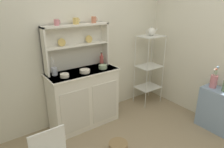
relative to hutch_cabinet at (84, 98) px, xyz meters
name	(u,v)px	position (x,y,z in m)	size (l,w,h in m)	color
wall_back	(80,42)	(0.11, 0.26, 0.80)	(3.84, 0.05, 2.50)	silver
hutch_cabinet	(84,98)	(0.00, 0.00, 0.00)	(1.05, 0.45, 0.88)	white
hutch_shelf_unit	(76,43)	(0.00, 0.16, 0.81)	(0.98, 0.18, 0.66)	silver
bakers_rack	(149,63)	(1.33, -0.04, 0.32)	(0.43, 0.34, 1.27)	silver
side_shelf_blue	(217,109)	(1.55, -1.25, -0.14)	(0.28, 0.48, 0.63)	#849EBC
floor_basket	(118,148)	(0.03, -0.84, -0.38)	(0.24, 0.24, 0.15)	#93754C
cup_rose_0	(57,22)	(-0.27, 0.12, 1.13)	(0.08, 0.06, 0.08)	#D17A84
cup_gold_1	(76,21)	(0.00, 0.12, 1.13)	(0.09, 0.08, 0.09)	#DBB760
cup_terracotta_2	(94,20)	(0.29, 0.12, 1.13)	(0.08, 0.07, 0.09)	#C67556
bowl_mixing_large	(65,75)	(-0.31, -0.07, 0.45)	(0.12, 0.12, 0.05)	silver
bowl_floral_medium	(85,71)	(0.00, -0.07, 0.45)	(0.15, 0.15, 0.05)	silver
bowl_cream_small	(103,67)	(0.31, -0.07, 0.46)	(0.13, 0.13, 0.06)	#9EB78E
jam_bottle	(102,60)	(0.39, 0.09, 0.51)	(0.06, 0.06, 0.20)	#B74C47
utensil_jar	(54,71)	(-0.39, 0.08, 0.49)	(0.08, 0.08, 0.25)	#B2B7C6
porcelain_teapot	(151,32)	(1.32, -0.04, 0.89)	(0.23, 0.14, 0.16)	white
flower_vase	(214,81)	(1.55, -1.13, 0.29)	(0.10, 0.10, 0.34)	#D17A84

